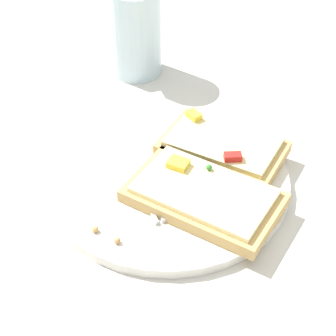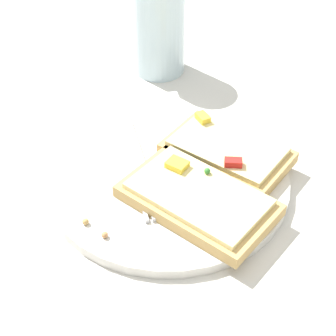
% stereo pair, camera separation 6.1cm
% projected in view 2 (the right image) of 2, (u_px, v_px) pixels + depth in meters
% --- Properties ---
extents(ground_plane, '(4.00, 4.00, 0.00)m').
position_uv_depth(ground_plane, '(168.00, 183.00, 0.63)').
color(ground_plane, beige).
extents(plate, '(0.27, 0.27, 0.01)m').
position_uv_depth(plate, '(168.00, 179.00, 0.63)').
color(plate, silver).
rests_on(plate, ground).
extents(fork, '(0.09, 0.21, 0.01)m').
position_uv_depth(fork, '(139.00, 161.00, 0.64)').
color(fork, silver).
rests_on(fork, plate).
extents(knife, '(0.08, 0.20, 0.01)m').
position_uv_depth(knife, '(188.00, 134.00, 0.67)').
color(knife, silver).
rests_on(knife, plate).
extents(pizza_slice_main, '(0.18, 0.16, 0.03)m').
position_uv_depth(pizza_slice_main, '(198.00, 199.00, 0.58)').
color(pizza_slice_main, tan).
rests_on(pizza_slice_main, plate).
extents(pizza_slice_corner, '(0.16, 0.14, 0.03)m').
position_uv_depth(pizza_slice_corner, '(227.00, 151.00, 0.64)').
color(pizza_slice_corner, tan).
rests_on(pizza_slice_corner, plate).
extents(crumb_scatter, '(0.16, 0.10, 0.01)m').
position_uv_depth(crumb_scatter, '(141.00, 213.00, 0.57)').
color(crumb_scatter, tan).
rests_on(crumb_scatter, plate).
extents(drinking_glass, '(0.07, 0.07, 0.12)m').
position_uv_depth(drinking_glass, '(159.00, 31.00, 0.77)').
color(drinking_glass, silver).
rests_on(drinking_glass, ground).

